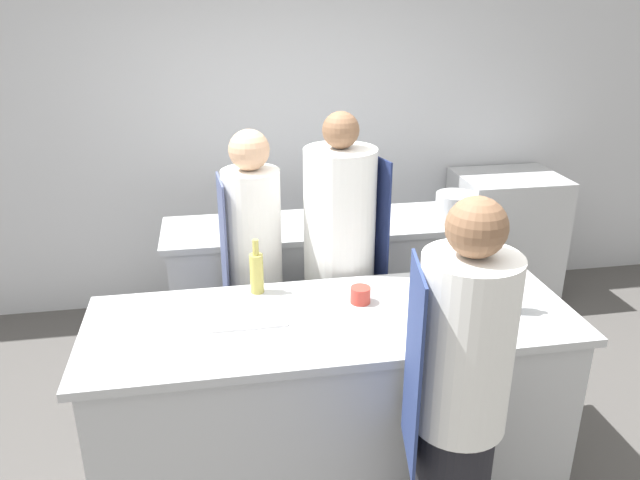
# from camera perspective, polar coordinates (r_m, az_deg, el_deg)

# --- Properties ---
(ground_plane) EXTENTS (16.00, 16.00, 0.00)m
(ground_plane) POSITION_cam_1_polar(r_m,az_deg,el_deg) (3.49, 1.07, -20.36)
(ground_plane) COLOR #4C4947
(wall_back) EXTENTS (8.00, 0.06, 2.80)m
(wall_back) POSITION_cam_1_polar(r_m,az_deg,el_deg) (4.78, -3.79, 10.49)
(wall_back) COLOR silver
(wall_back) RESTS_ON ground_plane
(prep_counter) EXTENTS (2.30, 0.82, 0.92)m
(prep_counter) POSITION_cam_1_polar(r_m,az_deg,el_deg) (3.20, 1.13, -14.24)
(prep_counter) COLOR #B7BABC
(prep_counter) RESTS_ON ground_plane
(pass_counter) EXTENTS (2.15, 0.60, 0.92)m
(pass_counter) POSITION_cam_1_polar(r_m,az_deg,el_deg) (4.29, 0.68, -4.15)
(pass_counter) COLOR #B7BABC
(pass_counter) RESTS_ON ground_plane
(oven_range) EXTENTS (0.78, 0.63, 1.02)m
(oven_range) POSITION_cam_1_polar(r_m,az_deg,el_deg) (5.18, 16.42, 0.25)
(oven_range) COLOR #B7BABC
(oven_range) RESTS_ON ground_plane
(chef_at_prep_near) EXTENTS (0.40, 0.38, 1.70)m
(chef_at_prep_near) POSITION_cam_1_polar(r_m,az_deg,el_deg) (2.54, 12.47, -14.67)
(chef_at_prep_near) COLOR black
(chef_at_prep_near) RESTS_ON ground_plane
(chef_at_stove) EXTENTS (0.45, 0.44, 1.76)m
(chef_at_stove) POSITION_cam_1_polar(r_m,az_deg,el_deg) (3.56, 1.80, -2.45)
(chef_at_stove) COLOR black
(chef_at_stove) RESTS_ON ground_plane
(chef_at_pass_far) EXTENTS (0.34, 0.33, 1.67)m
(chef_at_pass_far) POSITION_cam_1_polar(r_m,az_deg,el_deg) (3.59, -6.07, -2.89)
(chef_at_pass_far) COLOR black
(chef_at_pass_far) RESTS_ON ground_plane
(bottle_olive_oil) EXTENTS (0.08, 0.08, 0.30)m
(bottle_olive_oil) POSITION_cam_1_polar(r_m,az_deg,el_deg) (2.76, 10.89, -6.84)
(bottle_olive_oil) COLOR black
(bottle_olive_oil) RESTS_ON prep_counter
(bottle_vinegar) EXTENTS (0.08, 0.08, 0.29)m
(bottle_vinegar) POSITION_cam_1_polar(r_m,az_deg,el_deg) (3.08, 17.10, -4.37)
(bottle_vinegar) COLOR #2D5175
(bottle_vinegar) RESTS_ON prep_counter
(bottle_wine) EXTENTS (0.09, 0.09, 0.30)m
(bottle_wine) POSITION_cam_1_polar(r_m,az_deg,el_deg) (2.80, 13.66, -6.59)
(bottle_wine) COLOR silver
(bottle_wine) RESTS_ON prep_counter
(bottle_cooking_oil) EXTENTS (0.07, 0.07, 0.29)m
(bottle_cooking_oil) POSITION_cam_1_polar(r_m,az_deg,el_deg) (3.14, -5.82, -2.90)
(bottle_cooking_oil) COLOR #B2A84C
(bottle_cooking_oil) RESTS_ON prep_counter
(bowl_mixing_large) EXTENTS (0.23, 0.23, 0.08)m
(bowl_mixing_large) POSITION_cam_1_polar(r_m,az_deg,el_deg) (3.14, 13.23, -4.98)
(bowl_mixing_large) COLOR #B7BABC
(bowl_mixing_large) RESTS_ON prep_counter
(bowl_prep_small) EXTENTS (0.22, 0.22, 0.07)m
(bowl_prep_small) POSITION_cam_1_polar(r_m,az_deg,el_deg) (3.41, 15.17, -3.00)
(bowl_prep_small) COLOR tan
(bowl_prep_small) RESTS_ON prep_counter
(cup) EXTENTS (0.10, 0.10, 0.08)m
(cup) POSITION_cam_1_polar(r_m,az_deg,el_deg) (3.06, 3.72, -5.04)
(cup) COLOR #B2382D
(cup) RESTS_ON prep_counter
(cutting_board) EXTENTS (0.36, 0.22, 0.01)m
(cutting_board) POSITION_cam_1_polar(r_m,az_deg,el_deg) (2.95, -6.65, -7.04)
(cutting_board) COLOR white
(cutting_board) RESTS_ON prep_counter
(stockpot) EXTENTS (0.27, 0.27, 0.19)m
(stockpot) POSITION_cam_1_polar(r_m,az_deg,el_deg) (4.20, 12.30, 2.93)
(stockpot) COLOR #B7BABC
(stockpot) RESTS_ON pass_counter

